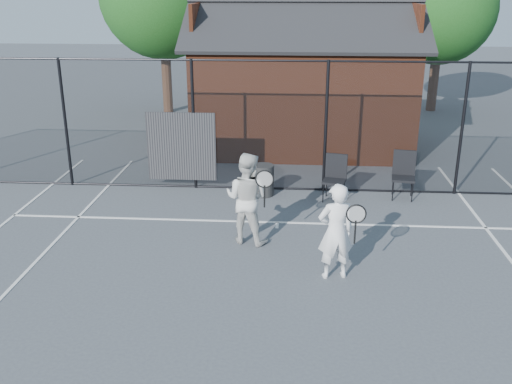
# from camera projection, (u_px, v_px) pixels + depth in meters

# --- Properties ---
(ground) EXTENTS (80.00, 80.00, 0.00)m
(ground) POSITION_uv_depth(u_px,v_px,m) (271.00, 299.00, 8.68)
(ground) COLOR #44484E
(ground) RESTS_ON ground
(court_lines) EXTENTS (11.02, 18.00, 0.01)m
(court_lines) POSITION_uv_depth(u_px,v_px,m) (266.00, 351.00, 7.44)
(court_lines) COLOR silver
(court_lines) RESTS_ON ground
(fence) EXTENTS (22.04, 3.00, 3.00)m
(fence) POSITION_uv_depth(u_px,v_px,m) (268.00, 129.00, 12.90)
(fence) COLOR black
(fence) RESTS_ON ground
(clubhouse) EXTENTS (6.50, 4.36, 4.19)m
(clubhouse) POSITION_uv_depth(u_px,v_px,m) (302.00, 92.00, 16.55)
(clubhouse) COLOR maroon
(clubhouse) RESTS_ON ground
(tree_right) EXTENTS (3.97, 3.97, 5.70)m
(tree_right) POSITION_uv_depth(u_px,v_px,m) (441.00, 9.00, 20.67)
(tree_right) COLOR black
(tree_right) RESTS_ON ground
(player_front) EXTENTS (0.76, 0.59, 1.61)m
(player_front) POSITION_uv_depth(u_px,v_px,m) (336.00, 231.00, 9.08)
(player_front) COLOR white
(player_front) RESTS_ON ground
(player_back) EXTENTS (1.00, 0.87, 1.71)m
(player_back) POSITION_uv_depth(u_px,v_px,m) (247.00, 198.00, 10.38)
(player_back) COLOR silver
(player_back) RESTS_ON ground
(chair_left) EXTENTS (0.58, 0.60, 1.00)m
(chair_left) POSITION_uv_depth(u_px,v_px,m) (334.00, 179.00, 12.53)
(chair_left) COLOR black
(chair_left) RESTS_ON ground
(chair_right) EXTENTS (0.57, 0.59, 1.04)m
(chair_right) POSITION_uv_depth(u_px,v_px,m) (404.00, 176.00, 12.64)
(chair_right) COLOR black
(chair_right) RESTS_ON ground
(waste_bin) EXTENTS (0.56, 0.56, 0.71)m
(waste_bin) POSITION_uv_depth(u_px,v_px,m) (263.00, 180.00, 12.90)
(waste_bin) COLOR #252525
(waste_bin) RESTS_ON ground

